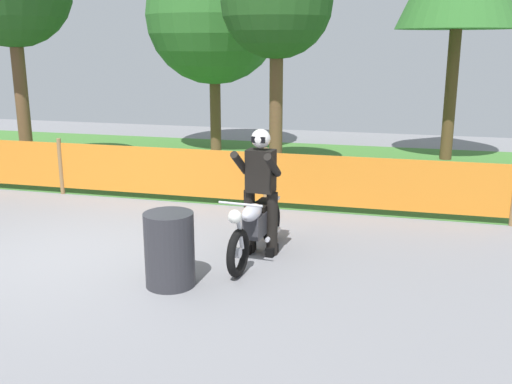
# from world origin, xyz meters

# --- Properties ---
(ground) EXTENTS (24.00, 24.00, 0.02)m
(ground) POSITION_xyz_m (0.00, 0.00, -0.01)
(ground) COLOR gray
(grass_verge) EXTENTS (24.00, 6.65, 0.01)m
(grass_verge) POSITION_xyz_m (0.00, 6.16, 0.01)
(grass_verge) COLOR #427A33
(grass_verge) RESTS_ON ground
(barrier_fence) EXTENTS (11.87, 0.08, 1.05)m
(barrier_fence) POSITION_xyz_m (-0.00, 2.83, 0.54)
(barrier_fence) COLOR olive
(barrier_fence) RESTS_ON ground
(tree_near_left) EXTENTS (3.39, 3.39, 5.10)m
(tree_near_left) POSITION_xyz_m (-0.61, 7.90, 3.40)
(tree_near_left) COLOR brown
(tree_near_left) RESTS_ON ground
(tree_near_right) EXTENTS (2.27, 2.27, 4.69)m
(tree_near_right) POSITION_xyz_m (1.54, 5.48, 3.52)
(tree_near_right) COLOR brown
(tree_near_right) RESTS_ON ground
(motorcycle_lead) EXTENTS (0.56, 1.90, 0.90)m
(motorcycle_lead) POSITION_xyz_m (2.40, 0.48, 0.44)
(motorcycle_lead) COLOR black
(motorcycle_lead) RESTS_ON ground
(rider_lead) EXTENTS (0.58, 0.70, 1.69)m
(rider_lead) POSITION_xyz_m (2.42, 0.68, 0.95)
(rider_lead) COLOR black
(rider_lead) RESTS_ON ground
(spare_drum) EXTENTS (0.58, 0.58, 0.88)m
(spare_drum) POSITION_xyz_m (1.65, -0.62, 0.44)
(spare_drum) COLOR #2D2D33
(spare_drum) RESTS_ON ground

